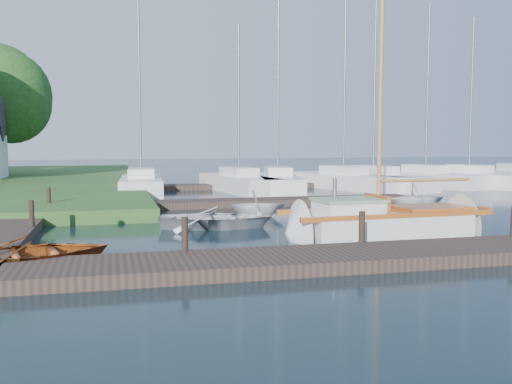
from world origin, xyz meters
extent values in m
plane|color=black|center=(0.00, 0.00, 0.00)|extent=(160.00, 160.00, 0.00)
cube|color=#30231E|center=(0.00, -6.00, 0.15)|extent=(18.00, 2.20, 0.30)
cube|color=#30231E|center=(-8.00, 2.00, 0.15)|extent=(2.20, 18.00, 0.30)
cube|color=#30231E|center=(2.00, 6.50, 0.15)|extent=(14.00, 1.60, 0.30)
cube|color=#30231E|center=(10.00, 16.00, 0.15)|extent=(30.00, 1.60, 0.30)
cylinder|color=black|center=(-3.00, -5.00, 0.70)|extent=(0.16, 0.16, 0.80)
cylinder|color=black|center=(1.50, -5.00, 0.70)|extent=(0.16, 0.16, 0.80)
cylinder|color=black|center=(-7.00, 0.00, 0.70)|extent=(0.16, 0.16, 0.80)
cylinder|color=black|center=(-7.00, 5.00, 0.70)|extent=(0.16, 0.16, 0.80)
cube|color=silver|center=(3.33, -2.63, 0.23)|extent=(5.10, 2.27, 0.90)
cone|color=silver|center=(6.37, -2.46, 0.23)|extent=(1.41, 2.03, 1.96)
cone|color=silver|center=(0.38, -2.79, 0.23)|extent=(1.11, 2.01, 1.96)
cube|color=#973C1B|center=(3.27, -1.69, 0.74)|extent=(6.20, 0.46, 0.14)
cube|color=#973C1B|center=(3.38, -3.56, 0.74)|extent=(6.20, 0.46, 0.14)
cube|color=#973C1B|center=(6.72, -2.44, 0.74)|extent=(0.18, 1.10, 0.14)
cube|color=silver|center=(2.13, -2.69, 0.90)|extent=(1.87, 1.50, 0.44)
cube|color=#89A384|center=(2.13, -2.69, 1.15)|extent=(1.98, 1.60, 0.08)
cube|color=#973C1B|center=(3.08, -2.64, 0.98)|extent=(0.20, 1.40, 0.60)
cylinder|color=slate|center=(1.81, -2.41, 1.48)|extent=(0.12, 0.12, 0.60)
cube|color=#973C1B|center=(4.92, -2.54, 0.78)|extent=(2.28, 1.62, 0.20)
cylinder|color=olive|center=(3.13, -2.64, 4.88)|extent=(0.14, 0.14, 8.40)
cylinder|color=olive|center=(4.72, -2.55, 1.68)|extent=(3.20, 0.27, 0.10)
imported|color=#973C1B|center=(-6.57, -4.47, 0.39)|extent=(4.32, 3.53, 0.78)
imported|color=silver|center=(-1.29, 0.37, 0.39)|extent=(4.21, 3.38, 0.78)
imported|color=silver|center=(0.78, 2.90, 0.55)|extent=(2.45, 2.23, 1.11)
imported|color=silver|center=(7.79, 3.21, 0.63)|extent=(2.56, 2.26, 1.25)
cube|color=silver|center=(-3.03, 13.82, 0.45)|extent=(2.60, 7.38, 0.90)
cube|color=silver|center=(-3.03, 13.82, 1.15)|extent=(1.54, 2.62, 0.50)
cylinder|color=slate|center=(-3.03, 13.82, 6.09)|extent=(0.12, 0.12, 10.37)
cube|color=silver|center=(2.53, 13.95, 0.45)|extent=(3.51, 8.22, 0.90)
cube|color=silver|center=(2.53, 13.95, 1.15)|extent=(1.85, 2.98, 0.50)
cylinder|color=slate|center=(2.53, 13.95, 5.22)|extent=(0.12, 0.12, 8.64)
cube|color=silver|center=(4.86, 13.85, 0.45)|extent=(3.61, 8.30, 0.90)
cube|color=silver|center=(4.86, 13.85, 1.15)|extent=(1.88, 3.02, 0.50)
cylinder|color=slate|center=(4.86, 13.85, 6.71)|extent=(0.12, 0.12, 11.62)
cube|color=silver|center=(9.13, 14.14, 0.45)|extent=(4.78, 9.01, 0.90)
cube|color=silver|center=(9.13, 14.14, 1.15)|extent=(2.27, 3.35, 0.50)
cylinder|color=slate|center=(9.13, 14.14, 6.94)|extent=(0.12, 0.12, 12.07)
cube|color=silver|center=(11.10, 14.13, 0.45)|extent=(4.41, 9.49, 0.90)
cube|color=silver|center=(11.10, 14.13, 1.15)|extent=(2.15, 3.48, 0.50)
cylinder|color=slate|center=(11.10, 14.13, 6.17)|extent=(0.12, 0.12, 10.54)
cube|color=silver|center=(15.08, 14.73, 0.45)|extent=(4.63, 8.40, 0.90)
cube|color=silver|center=(15.08, 14.73, 1.15)|extent=(2.22, 3.14, 0.50)
cylinder|color=slate|center=(15.08, 14.73, 6.25)|extent=(0.12, 0.12, 10.69)
cube|color=silver|center=(17.69, 13.87, 0.45)|extent=(4.70, 7.88, 0.90)
cube|color=silver|center=(17.69, 13.87, 1.15)|extent=(2.23, 2.98, 0.50)
cylinder|color=slate|center=(17.69, 13.87, 5.79)|extent=(0.12, 0.12, 9.78)
cylinder|color=#332114|center=(-12.00, 26.00, 2.34)|extent=(0.36, 0.36, 3.67)
sphere|color=#184414|center=(-12.00, 26.00, 6.11)|extent=(6.73, 6.73, 6.73)
sphere|color=#184414|center=(-11.50, 25.70, 5.60)|extent=(5.71, 5.71, 5.71)
camera|label=1|loc=(-4.65, -18.22, 2.84)|focal=40.00mm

